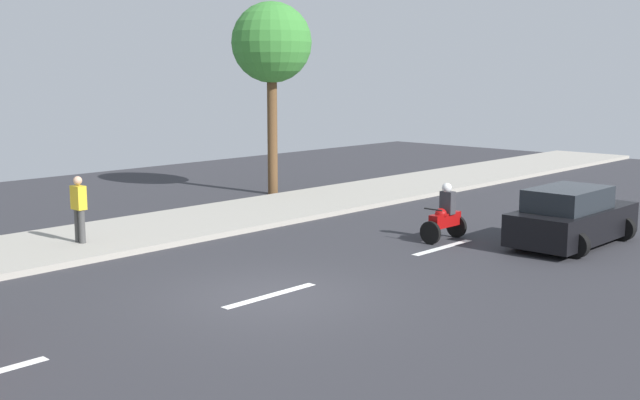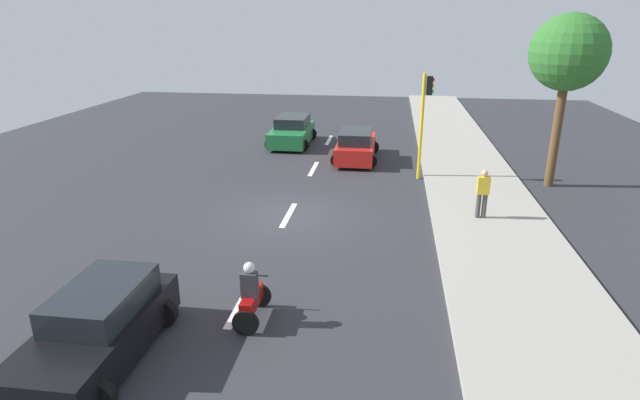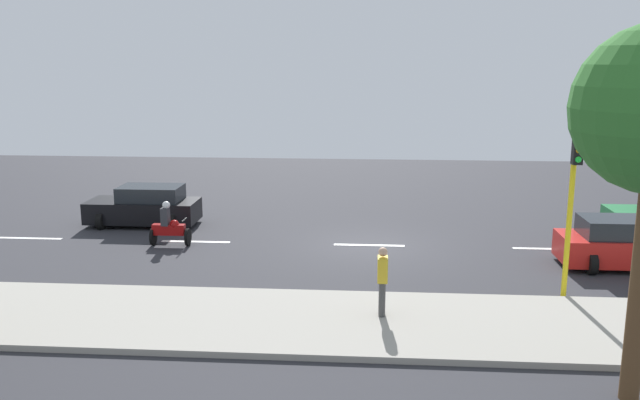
% 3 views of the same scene
% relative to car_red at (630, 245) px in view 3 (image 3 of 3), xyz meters
% --- Properties ---
extents(ground_plane, '(40.00, 60.00, 0.10)m').
position_rel_car_red_xyz_m(ground_plane, '(-1.83, -7.86, -0.76)').
color(ground_plane, '#2D2D33').
extents(sidewalk, '(4.00, 60.00, 0.15)m').
position_rel_car_red_xyz_m(sidewalk, '(5.17, -7.86, -0.64)').
color(sidewalk, '#9E998E').
rests_on(sidewalk, ground).
extents(lane_stripe_far_north, '(0.20, 2.40, 0.01)m').
position_rel_car_red_xyz_m(lane_stripe_far_north, '(-1.83, -19.86, -0.70)').
color(lane_stripe_far_north, white).
rests_on(lane_stripe_far_north, ground).
extents(lane_stripe_north, '(0.20, 2.40, 0.01)m').
position_rel_car_red_xyz_m(lane_stripe_north, '(-1.83, -13.86, -0.70)').
color(lane_stripe_north, white).
rests_on(lane_stripe_north, ground).
extents(lane_stripe_mid, '(0.20, 2.40, 0.01)m').
position_rel_car_red_xyz_m(lane_stripe_mid, '(-1.83, -7.86, -0.70)').
color(lane_stripe_mid, white).
rests_on(lane_stripe_mid, ground).
extents(lane_stripe_south, '(0.20, 2.40, 0.01)m').
position_rel_car_red_xyz_m(lane_stripe_south, '(-1.83, -1.86, -0.70)').
color(lane_stripe_south, white).
rests_on(lane_stripe_south, ground).
extents(car_red, '(2.19, 4.27, 1.52)m').
position_rel_car_red_xyz_m(car_red, '(0.00, 0.00, 0.00)').
color(car_red, red).
rests_on(car_red, ground).
extents(car_black, '(2.15, 4.13, 1.52)m').
position_rel_car_red_xyz_m(car_black, '(-4.04, -16.37, -0.00)').
color(car_black, black).
rests_on(car_black, ground).
extents(motorcycle, '(0.60, 1.30, 1.53)m').
position_rel_car_red_xyz_m(motorcycle, '(-1.34, -14.63, -0.07)').
color(motorcycle, black).
rests_on(motorcycle, ground).
extents(pedestrian_near_signal, '(0.40, 0.24, 1.69)m').
position_rel_car_red_xyz_m(pedestrian_near_signal, '(4.82, -7.54, 0.35)').
color(pedestrian_near_signal, '#3F3F3F').
rests_on(pedestrian_near_signal, sidewalk).
extents(traffic_light_corner, '(0.49, 0.24, 4.50)m').
position_rel_car_red_xyz_m(traffic_light_corner, '(3.02, -2.72, 2.22)').
color(traffic_light_corner, yellow).
rests_on(traffic_light_corner, ground).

